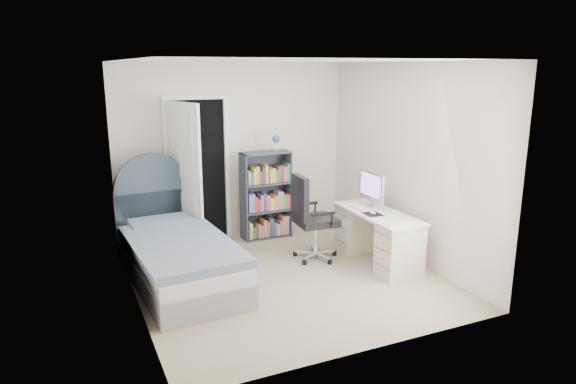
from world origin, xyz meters
name	(u,v)px	position (x,y,z in m)	size (l,w,h in m)	color
room_shell	(284,174)	(0.00, 0.00, 1.25)	(3.50, 3.70, 2.60)	gray
door	(189,173)	(-0.73, 1.52, 1.03)	(0.92, 0.80, 2.06)	black
bed	(177,254)	(-1.17, 0.45, 0.31)	(1.17, 2.27, 1.36)	gray
nightstand	(141,224)	(-1.40, 1.61, 0.38)	(0.39, 0.39, 0.57)	tan
floor_lamp	(178,205)	(-0.90, 1.52, 0.61)	(0.21, 0.21, 1.49)	silver
bookcase	(267,198)	(0.37, 1.46, 0.58)	(0.71, 0.30, 1.50)	#3B4450
desk	(377,234)	(1.27, -0.04, 0.36)	(0.54, 1.35, 1.11)	beige
office_chair	(309,214)	(0.53, 0.39, 0.61)	(0.58, 0.59, 1.12)	silver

